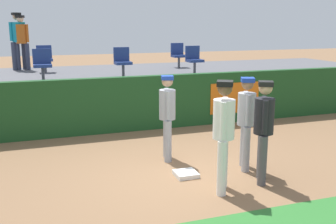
% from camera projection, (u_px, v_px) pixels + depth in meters
% --- Properties ---
extents(ground_plane, '(60.00, 60.00, 0.00)m').
position_uv_depth(ground_plane, '(187.00, 174.00, 7.47)').
color(ground_plane, '#846042').
extents(first_base, '(0.40, 0.40, 0.08)m').
position_uv_depth(first_base, '(186.00, 174.00, 7.38)').
color(first_base, white).
rests_on(first_base, ground_plane).
extents(player_fielder_home, '(0.54, 0.49, 1.86)m').
position_uv_depth(player_fielder_home, '(224.00, 129.00, 6.51)').
color(player_fielder_home, white).
rests_on(player_fielder_home, ground_plane).
extents(player_runner_visitor, '(0.44, 0.46, 1.77)m').
position_uv_depth(player_runner_visitor, '(246.00, 117.00, 7.56)').
color(player_runner_visitor, '#9EA3AD').
rests_on(player_runner_visitor, ground_plane).
extents(player_coach_visitor, '(0.40, 0.47, 1.74)m').
position_uv_depth(player_coach_visitor, '(167.00, 112.00, 8.09)').
color(player_coach_visitor, '#9EA3AD').
rests_on(player_coach_visitor, ground_plane).
extents(player_umpire, '(0.46, 0.46, 1.80)m').
position_uv_depth(player_umpire, '(264.00, 125.00, 6.91)').
color(player_umpire, '#4C4C51').
rests_on(player_umpire, ground_plane).
extents(field_wall, '(18.00, 0.26, 1.42)m').
position_uv_depth(field_wall, '(139.00, 103.00, 10.44)').
color(field_wall, '#19471E').
rests_on(field_wall, ground_plane).
extents(bleacher_platform, '(18.00, 4.80, 1.24)m').
position_uv_depth(bleacher_platform, '(117.00, 91.00, 12.83)').
color(bleacher_platform, '#59595E').
rests_on(bleacher_platform, ground_plane).
extents(seat_front_center, '(0.46, 0.44, 0.84)m').
position_uv_depth(seat_front_center, '(122.00, 60.00, 11.53)').
color(seat_front_center, '#4C4C51').
rests_on(seat_front_center, bleacher_platform).
extents(seat_back_right, '(0.45, 0.44, 0.84)m').
position_uv_depth(seat_back_right, '(178.00, 54.00, 13.96)').
color(seat_back_right, '#4C4C51').
rests_on(seat_back_right, bleacher_platform).
extents(seat_front_right, '(0.46, 0.44, 0.84)m').
position_uv_depth(seat_front_right, '(194.00, 58.00, 12.25)').
color(seat_front_right, '#4C4C51').
rests_on(seat_front_right, bleacher_platform).
extents(seat_back_left, '(0.46, 0.44, 0.84)m').
position_uv_depth(seat_back_left, '(45.00, 57.00, 12.52)').
color(seat_back_left, '#4C4C51').
rests_on(seat_back_left, bleacher_platform).
extents(seat_front_left, '(0.48, 0.44, 0.84)m').
position_uv_depth(seat_front_left, '(42.00, 63.00, 10.82)').
color(seat_front_left, '#4C4C51').
rests_on(seat_front_left, bleacher_platform).
extents(spectator_hooded, '(0.50, 0.44, 1.85)m').
position_uv_depth(spectator_hooded, '(18.00, 37.00, 13.10)').
color(spectator_hooded, '#33384C').
rests_on(spectator_hooded, bleacher_platform).
extents(spectator_capped, '(0.47, 0.43, 1.76)m').
position_uv_depth(spectator_capped, '(21.00, 39.00, 13.07)').
color(spectator_capped, '#33384C').
rests_on(spectator_capped, bleacher_platform).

